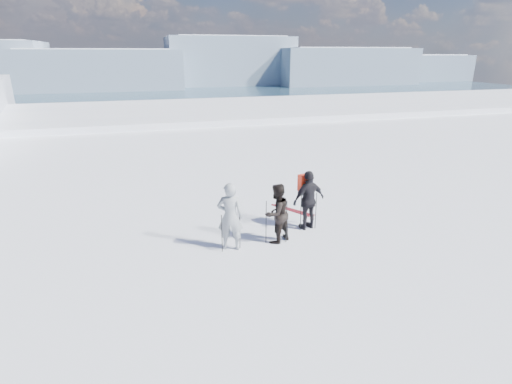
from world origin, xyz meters
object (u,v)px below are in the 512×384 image
skier_pack (309,200)px  skis_loose (292,210)px  skier_grey (230,217)px  skier_dark (277,213)px

skier_pack → skis_loose: bearing=-104.8°
skier_grey → skis_loose: 3.73m
skier_pack → skis_loose: size_ratio=1.30×
skier_dark → skis_loose: (1.35, 2.20, -0.89)m
skier_dark → skier_pack: bearing=178.0°
skier_grey → skier_dark: skier_grey is taller
skier_dark → skis_loose: 2.73m
skier_dark → skier_pack: 1.43m
skier_grey → skier_pack: (2.70, 0.70, -0.04)m
skier_grey → skier_pack: skier_grey is taller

